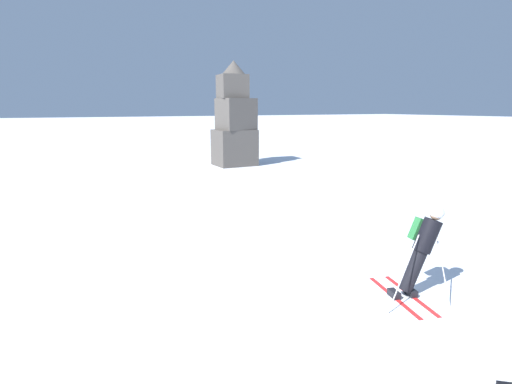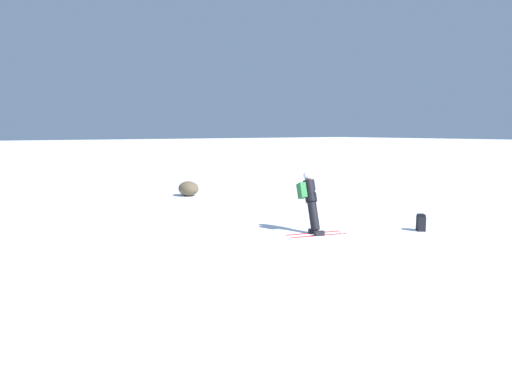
# 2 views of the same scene
# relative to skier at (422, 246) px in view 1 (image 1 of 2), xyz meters

# --- Properties ---
(ground_plane) EXTENTS (300.00, 300.00, 0.00)m
(ground_plane) POSITION_rel_skier_xyz_m (-1.55, 0.07, -0.99)
(ground_plane) COLOR white
(skier) EXTENTS (1.53, 1.80, 1.81)m
(skier) POSITION_rel_skier_xyz_m (0.00, 0.00, 0.00)
(skier) COLOR red
(skier) RESTS_ON ground
(rock_pillar) EXTENTS (2.38, 2.09, 6.29)m
(rock_pillar) POSITION_rel_skier_xyz_m (4.08, 17.69, 1.64)
(rock_pillar) COLOR #4C4742
(rock_pillar) RESTS_ON ground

